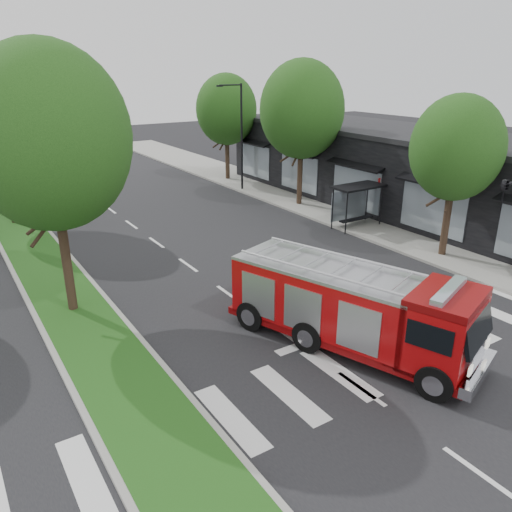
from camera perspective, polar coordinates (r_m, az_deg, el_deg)
The scene contains 11 objects.
ground at distance 18.52m, azimuth 3.18°, elevation -8.84°, with size 140.00×140.00×0.00m, color black.
sidewalk_right at distance 33.11m, azimuth 10.55°, elevation 4.57°, with size 5.00×80.00×0.15m, color gray.
median at distance 32.42m, azimuth -25.28°, elevation 2.54°, with size 3.00×50.00×0.15m.
storefront_row at distance 35.73m, azimuth 16.16°, elevation 9.31°, with size 8.00×30.00×5.00m, color black.
bus_shelter at distance 30.45m, azimuth 11.38°, elevation 6.92°, with size 3.20×1.60×2.61m.
tree_right_near at distance 26.10m, azimuth 21.95°, elevation 11.34°, with size 4.40×4.40×8.05m.
tree_right_mid at distance 34.30m, azimuth 5.27°, elevation 16.31°, with size 5.60×5.60×9.72m.
tree_right_far at distance 42.64m, azimuth -3.41°, elevation 16.36°, with size 5.00×5.00×8.73m.
tree_median_near at distance 19.39m, azimuth -22.62°, elevation 12.35°, with size 5.80×5.80×10.16m.
streetlight_right_far at distance 38.77m, azimuth -1.85°, elevation 13.92°, with size 2.11×0.20×8.00m.
fire_engine at distance 17.39m, azimuth 10.71°, elevation -5.77°, with size 5.40×9.27×3.08m.
Camera 1 is at (-9.61, -12.90, 9.17)m, focal length 35.00 mm.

